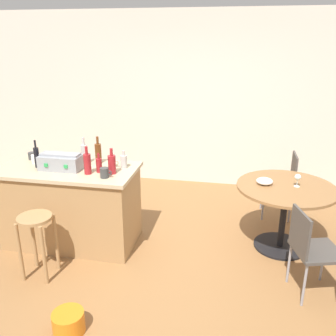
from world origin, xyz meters
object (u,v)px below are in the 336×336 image
toolbox (61,162)px  bottle_4 (37,157)px  folding_chair_far (283,180)px  bottle_1 (87,163)px  cup_0 (35,159)px  bottle_5 (112,164)px  cup_3 (104,173)px  cup_1 (32,156)px  kitchen_island (71,205)px  cup_2 (112,163)px  wine_glass (298,177)px  bottle_0 (84,154)px  folding_chair_near (311,247)px  plastic_bucket (69,322)px  wooden_stool (37,233)px  bottle_6 (124,161)px  bottle_2 (98,153)px  bottle_3 (99,165)px  dining_table (285,201)px  serving_bowl (265,181)px

toolbox → bottle_4: bearing=176.8°
folding_chair_far → bottle_1: size_ratio=2.91×
bottle_4 → cup_0: size_ratio=2.59×
bottle_5 → cup_3: size_ratio=2.21×
cup_1 → cup_0: bearing=-45.5°
kitchen_island → cup_2: (0.47, 0.13, 0.51)m
folding_chair_far → wine_glass: bearing=-87.3°
folding_chair_far → bottle_0: 2.57m
folding_chair_near → plastic_bucket: folding_chair_near is taller
cup_0 → bottle_0: bearing=7.3°
folding_chair_near → cup_1: 3.20m
folding_chair_far → cup_1: size_ratio=7.70×
wooden_stool → bottle_1: 0.85m
bottle_5 → bottle_6: 0.21m
toolbox → cup_3: size_ratio=3.58×
kitchen_island → bottle_1: bearing=-23.2°
folding_chair_far → bottle_2: 2.42m
bottle_3 → bottle_6: (0.22, 0.19, -0.01)m
dining_table → toolbox: (-2.44, -0.37, 0.42)m
bottle_5 → dining_table: bearing=12.0°
bottle_4 → bottle_1: bearing=-8.4°
bottle_0 → cup_2: (0.34, -0.04, -0.07)m
toolbox → bottle_1: 0.35m
toolbox → bottle_0: size_ratio=1.44×
dining_table → bottle_1: bearing=-167.9°
cup_0 → wine_glass: bearing=4.7°
cup_2 → kitchen_island: bearing=-164.4°
wooden_stool → wine_glass: size_ratio=4.58×
toolbox → bottle_6: 0.68m
serving_bowl → bottle_2: bearing=-176.3°
cup_3 → plastic_bucket: cup_3 is taller
bottle_2 → serving_bowl: size_ratio=1.76×
folding_chair_near → serving_bowl: 0.95m
cup_2 → dining_table: bearing=5.7°
bottle_3 → cup_1: size_ratio=1.85×
wooden_stool → cup_1: bearing=119.7°
bottle_0 → cup_0: bearing=-172.7°
bottle_5 → cup_2: bottle_5 is taller
folding_chair_near → folding_chair_far: folding_chair_far is taller
bottle_4 → bottle_6: size_ratio=1.59×
cup_2 → bottle_5: bearing=-70.5°
folding_chair_far → bottle_2: (-2.18, -0.92, 0.52)m
bottle_6 → cup_3: 0.35m
cup_2 → serving_bowl: bearing=7.3°
cup_1 → bottle_6: bearing=-3.8°
bottle_6 → plastic_bucket: bearing=-91.6°
wine_glass → cup_0: bearing=-175.3°
toolbox → plastic_bucket: size_ratio=1.71×
cup_2 → bottle_2: bearing=154.6°
cup_2 → plastic_bucket: (0.09, -1.48, -0.88)m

